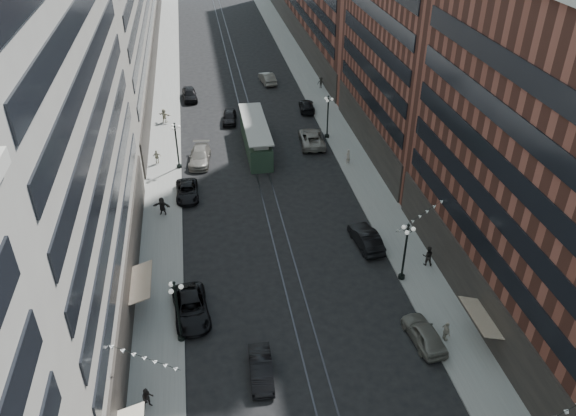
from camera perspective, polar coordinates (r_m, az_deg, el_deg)
ground at (r=70.05m, az=-3.43°, el=6.57°), size 220.00×220.00×0.00m
sidewalk_west at (r=78.96m, az=-12.35°, el=9.04°), size 4.00×180.00×0.15m
sidewalk_east at (r=80.73m, az=3.61°, el=10.27°), size 4.00×180.00×0.15m
rail_west at (r=79.06m, az=-4.80°, el=9.67°), size 0.12×180.00×0.02m
rail_east at (r=79.17m, az=-3.78°, el=9.75°), size 0.12×180.00×0.02m
building_west_mid at (r=40.76m, az=-23.85°, el=5.49°), size 8.00×36.00×28.00m
building_east_mid at (r=42.86m, az=24.82°, el=3.51°), size 8.00×30.00×24.00m
lamppost_sw_far at (r=41.35m, az=-11.15°, el=-10.08°), size 1.03×1.14×5.52m
lamppost_sw_mid at (r=63.97m, az=-11.24°, el=6.40°), size 1.03×1.14×5.52m
lamppost_se_far at (r=46.98m, az=11.82°, el=-4.21°), size 1.03×1.14×5.52m
lamppost_se_mid at (r=70.21m, az=4.06°, el=9.39°), size 1.03×1.14×5.52m
streetcar at (r=67.92m, az=-3.31°, el=7.19°), size 2.76×12.49×3.46m
car_2 at (r=44.73m, az=-9.82°, el=-9.99°), size 3.10×5.88×1.58m
car_4 at (r=43.28m, az=13.68°, el=-12.33°), size 2.34×4.84×1.59m
car_5 at (r=40.01m, az=-2.76°, el=-16.02°), size 1.70×4.43×1.44m
pedestrian_2 at (r=39.16m, az=-14.08°, el=-18.23°), size 0.88×0.63×1.63m
pedestrian_4 at (r=43.60m, az=15.76°, el=-11.97°), size 0.57×1.03×1.67m
car_7 at (r=59.41m, az=-10.22°, el=1.70°), size 2.32×4.95×1.37m
car_8 at (r=65.85m, az=-8.95°, el=5.21°), size 2.94×5.83×1.62m
car_9 at (r=84.05m, az=-9.97°, el=11.32°), size 2.35×4.99×1.65m
car_10 at (r=51.69m, az=7.93°, el=-3.05°), size 2.31×5.26×1.68m
car_11 at (r=69.35m, az=2.42°, el=7.10°), size 3.28×6.33×1.71m
car_12 at (r=79.13m, az=1.91°, el=10.33°), size 2.44×5.01×1.40m
car_13 at (r=75.79m, az=-5.96°, el=9.17°), size 2.27×4.58×1.50m
car_14 at (r=89.28m, az=-2.11°, el=13.06°), size 2.41×5.18×1.64m
pedestrian_5 at (r=56.63m, az=-12.67°, el=0.20°), size 1.82×1.01×1.89m
pedestrian_6 at (r=66.34m, az=-13.17°, el=5.09°), size 1.00×0.50×1.65m
pedestrian_7 at (r=50.14m, az=14.01°, el=-4.73°), size 1.01×0.71×1.89m
pedestrian_8 at (r=64.93m, az=6.10°, el=5.23°), size 0.77×0.69×1.76m
pedestrian_9 at (r=86.96m, az=3.35°, el=12.59°), size 1.15×0.75×1.66m
pedestrian_extra_0 at (r=76.78m, az=-12.46°, el=9.16°), size 1.76×1.32×1.88m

